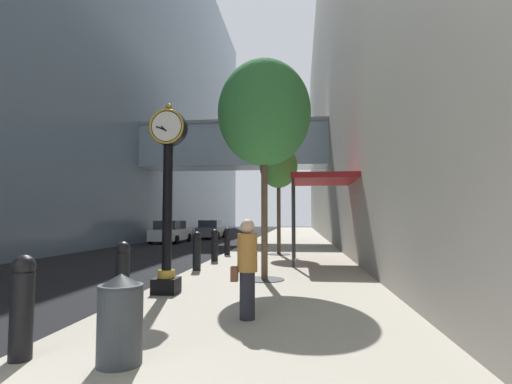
% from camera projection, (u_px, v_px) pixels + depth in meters
% --- Properties ---
extents(ground_plane, '(110.00, 110.00, 0.00)m').
position_uv_depth(ground_plane, '(250.00, 243.00, 28.86)').
color(ground_plane, black).
rests_on(ground_plane, ground).
extents(sidewalk_right, '(5.73, 80.00, 0.14)m').
position_uv_depth(sidewalk_right, '(290.00, 240.00, 31.52)').
color(sidewalk_right, '#ADA593').
rests_on(sidewalk_right, ground).
extents(building_block_left, '(23.19, 80.00, 33.21)m').
position_uv_depth(building_block_left, '(112.00, 49.00, 34.29)').
color(building_block_left, slate).
rests_on(building_block_left, ground).
extents(building_block_right, '(9.00, 80.00, 26.81)m').
position_uv_depth(building_block_right, '(381.00, 74.00, 31.59)').
color(building_block_right, gray).
rests_on(building_block_right, ground).
extents(street_clock, '(0.84, 0.55, 4.37)m').
position_uv_depth(street_clock, '(168.00, 188.00, 9.03)').
color(street_clock, black).
rests_on(street_clock, sidewalk_right).
extents(bollard_nearest, '(0.28, 0.28, 1.26)m').
position_uv_depth(bollard_nearest, '(22.00, 305.00, 4.75)').
color(bollard_nearest, black).
rests_on(bollard_nearest, sidewalk_right).
extents(bollard_second, '(0.28, 0.28, 1.26)m').
position_uv_depth(bollard_second, '(122.00, 273.00, 7.44)').
color(bollard_second, black).
rests_on(bollard_second, sidewalk_right).
extents(bollard_fourth, '(0.28, 0.28, 1.26)m').
position_uv_depth(bollard_fourth, '(197.00, 250.00, 12.83)').
color(bollard_fourth, black).
rests_on(bollard_fourth, sidewalk_right).
extents(bollard_fifth, '(0.28, 0.28, 1.26)m').
position_uv_depth(bollard_fifth, '(215.00, 244.00, 15.52)').
color(bollard_fifth, black).
rests_on(bollard_fifth, sidewalk_right).
extents(bollard_sixth, '(0.28, 0.28, 1.26)m').
position_uv_depth(bollard_sixth, '(227.00, 241.00, 18.21)').
color(bollard_sixth, black).
rests_on(bollard_sixth, sidewalk_right).
extents(street_tree_near, '(2.64, 2.64, 6.21)m').
position_uv_depth(street_tree_near, '(264.00, 113.00, 11.15)').
color(street_tree_near, '#333335').
rests_on(street_tree_near, sidewalk_right).
extents(street_tree_mid_near, '(1.80, 1.80, 5.20)m').
position_uv_depth(street_tree_mid_near, '(279.00, 167.00, 18.64)').
color(street_tree_mid_near, '#333335').
rests_on(street_tree_mid_near, sidewalk_right).
extents(trash_bin, '(0.53, 0.53, 1.05)m').
position_uv_depth(trash_bin, '(120.00, 318.00, 4.61)').
color(trash_bin, '#383D42').
rests_on(trash_bin, sidewalk_right).
extents(pedestrian_walking, '(0.47, 0.37, 1.68)m').
position_uv_depth(pedestrian_walking, '(247.00, 266.00, 6.66)').
color(pedestrian_walking, '#23232D').
rests_on(pedestrian_walking, sidewalk_right).
extents(storefront_awning, '(2.40, 3.60, 3.30)m').
position_uv_depth(storefront_awning, '(321.00, 181.00, 15.27)').
color(storefront_awning, maroon).
rests_on(storefront_awning, sidewalk_right).
extents(car_grey_near, '(2.12, 4.21, 1.64)m').
position_uv_depth(car_grey_near, '(211.00, 230.00, 35.07)').
color(car_grey_near, slate).
rests_on(car_grey_near, ground).
extents(car_white_mid, '(2.09, 4.68, 1.65)m').
position_uv_depth(car_white_mid, '(171.00, 232.00, 29.21)').
color(car_white_mid, silver).
rests_on(car_white_mid, ground).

